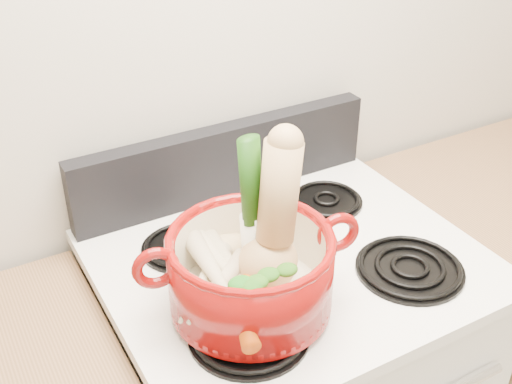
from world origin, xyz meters
TOP-DOWN VIEW (x-y plane):
  - wall_back at (0.00, 1.75)m, footprint 3.50×0.02m
  - cooktop at (0.00, 1.40)m, footprint 0.78×0.67m
  - control_backsplash at (0.00, 1.70)m, footprint 0.76×0.05m
  - burner_front_left at (-0.19, 1.24)m, footprint 0.22×0.22m
  - burner_front_right at (0.19, 1.24)m, footprint 0.22×0.22m
  - burner_back_left at (-0.19, 1.54)m, footprint 0.17×0.17m
  - burner_back_right at (0.19, 1.54)m, footprint 0.17×0.17m
  - dutch_oven at (-0.15, 1.30)m, footprint 0.36×0.36m
  - pot_handle_left at (-0.32, 1.33)m, footprint 0.09×0.04m
  - pot_handle_right at (0.01, 1.26)m, footprint 0.09×0.04m
  - squash at (-0.11, 1.30)m, footprint 0.18×0.16m
  - leek at (-0.13, 1.33)m, footprint 0.07×0.08m
  - ginger at (-0.16, 1.41)m, footprint 0.10×0.08m
  - parsnip_0 at (-0.19, 1.33)m, footprint 0.07×0.21m
  - parsnip_1 at (-0.24, 1.33)m, footprint 0.18×0.15m
  - parsnip_2 at (-0.17, 1.32)m, footprint 0.05×0.21m
  - parsnip_3 at (-0.22, 1.30)m, footprint 0.18×0.13m
  - parsnip_4 at (-0.19, 1.34)m, footprint 0.06×0.22m
  - parsnip_5 at (-0.22, 1.31)m, footprint 0.05×0.23m
  - carrot_0 at (-0.15, 1.27)m, footprint 0.08×0.16m
  - carrot_1 at (-0.22, 1.22)m, footprint 0.07×0.16m
  - carrot_2 at (-0.16, 1.27)m, footprint 0.07×0.16m
  - carrot_3 at (-0.18, 1.26)m, footprint 0.12×0.14m
  - carrot_4 at (-0.17, 1.26)m, footprint 0.09×0.16m

SIDE VIEW (x-z plane):
  - cooktop at x=0.00m, z-range 0.92..0.95m
  - burner_front_left at x=-0.19m, z-range 0.95..0.97m
  - burner_front_right at x=0.19m, z-range 0.95..0.97m
  - burner_back_left at x=-0.19m, z-range 0.95..0.97m
  - burner_back_right at x=0.19m, z-range 0.95..0.97m
  - carrot_0 at x=-0.15m, z-range 0.99..1.04m
  - parsnip_0 at x=-0.19m, z-range 0.99..1.05m
  - ginger at x=-0.16m, z-range 1.00..1.05m
  - carrot_1 at x=-0.22m, z-range 1.00..1.05m
  - carrot_2 at x=-0.16m, z-range 1.01..1.05m
  - parsnip_1 at x=-0.24m, z-range 1.00..1.06m
  - carrot_3 at x=-0.18m, z-range 1.01..1.06m
  - parsnip_2 at x=-0.17m, z-range 1.01..1.07m
  - parsnip_3 at x=-0.22m, z-range 1.01..1.07m
  - control_backsplash at x=0.00m, z-range 0.95..1.13m
  - carrot_4 at x=-0.17m, z-range 1.02..1.07m
  - dutch_oven at x=-0.15m, z-range 0.97..1.12m
  - parsnip_4 at x=-0.19m, z-range 1.01..1.08m
  - parsnip_5 at x=-0.22m, z-range 1.02..1.08m
  - pot_handle_left at x=-0.32m, z-range 1.05..1.14m
  - pot_handle_right at x=0.01m, z-range 1.05..1.14m
  - squash at x=-0.11m, z-range 0.99..1.30m
  - leek at x=-0.13m, z-range 1.00..1.30m
  - wall_back at x=0.00m, z-range 0.00..2.60m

